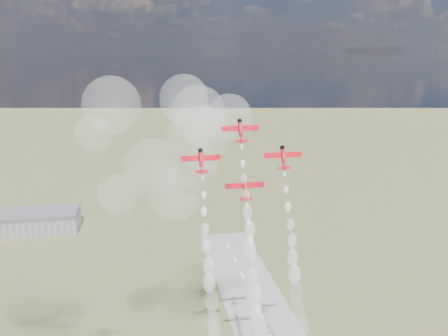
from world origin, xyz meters
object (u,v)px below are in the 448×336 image
at_px(plane_lead, 240,130).
at_px(plane_slot, 245,188).
at_px(plane_left, 201,160).
at_px(plane_right, 283,157).
at_px(hangar, 40,220).

xyz_separation_m(plane_lead, plane_slot, (0.00, -7.87, -16.86)).
relative_size(plane_left, plane_right, 1.00).
bearing_deg(plane_left, hangar, 116.39).
height_order(plane_lead, plane_right, plane_lead).
height_order(plane_right, plane_slot, plane_right).
relative_size(hangar, plane_right, 4.53).
bearing_deg(plane_left, plane_lead, 16.49).
xyz_separation_m(hangar, plane_slot, (100.62, -179.96, 69.68)).
distance_m(hangar, plane_slot, 217.63).
height_order(plane_left, plane_slot, plane_left).
bearing_deg(plane_right, plane_lead, 163.51).
relative_size(hangar, plane_lead, 4.53).
distance_m(plane_right, plane_slot, 16.22).
distance_m(hangar, plane_right, 223.74).
height_order(hangar, plane_lead, plane_lead).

